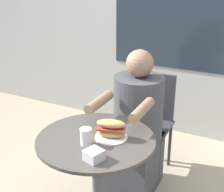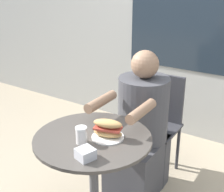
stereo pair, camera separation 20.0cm
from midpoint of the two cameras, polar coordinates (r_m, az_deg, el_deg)
The scene contains 7 objects.
storefront_wall at distance 3.27m, azimuth 17.38°, elevation 15.88°, with size 8.00×0.09×2.80m.
cafe_table at distance 2.03m, azimuth -0.53°, elevation -12.34°, with size 0.73×0.73×0.73m.
diner_chair at distance 2.74m, azimuth 10.74°, elevation -3.59°, with size 0.39×0.39×0.87m.
seated_diner at distance 2.46m, azimuth 7.47°, elevation -7.14°, with size 0.40×0.70×1.16m.
sandwich_on_plate at distance 1.89m, azimuth 2.27°, elevation -6.26°, with size 0.20×0.20×0.12m.
drink_cup at distance 1.84m, azimuth -2.51°, elevation -7.23°, with size 0.07×0.07×0.10m.
napkin_box at distance 1.70m, azimuth -1.47°, elevation -10.62°, with size 0.11×0.11×0.06m.
Camera 2 is at (1.04, -1.34, 1.66)m, focal length 50.00 mm.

